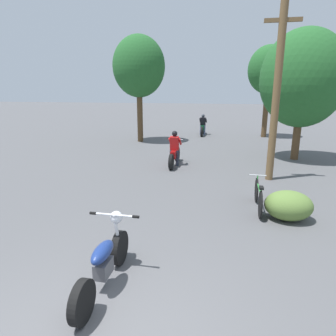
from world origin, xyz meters
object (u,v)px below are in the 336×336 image
(roadside_tree_right_far, at_px, (269,70))
(motorcycle_foreground, at_px, (105,261))
(roadside_tree_right_near, at_px, (303,79))
(motorcycle_rider_lead, at_px, (174,152))
(utility_pole, at_px, (277,92))
(roadside_tree_left, at_px, (139,67))
(bicycle_parked, at_px, (258,196))
(motorcycle_rider_far, at_px, (203,127))

(roadside_tree_right_far, xyz_separation_m, motorcycle_foreground, (-4.04, -16.04, -3.63))
(roadside_tree_right_near, bearing_deg, motorcycle_rider_lead, -157.29)
(utility_pole, bearing_deg, roadside_tree_right_near, 66.47)
(motorcycle_foreground, bearing_deg, roadside_tree_left, 103.98)
(roadside_tree_right_near, height_order, roadside_tree_right_far, roadside_tree_right_far)
(utility_pole, xyz_separation_m, bicycle_parked, (-0.61, -2.78, -2.52))
(roadside_tree_left, distance_m, motorcycle_rider_lead, 6.95)
(bicycle_parked, bearing_deg, motorcycle_rider_lead, 125.49)
(roadside_tree_right_near, relative_size, motorcycle_rider_far, 2.55)
(roadside_tree_right_near, bearing_deg, motorcycle_foreground, -115.53)
(roadside_tree_right_far, distance_m, roadside_tree_left, 7.90)
(utility_pole, xyz_separation_m, roadside_tree_left, (-6.44, 6.44, 1.27))
(roadside_tree_right_far, height_order, roadside_tree_left, roadside_tree_left)
(utility_pole, relative_size, roadside_tree_right_near, 1.04)
(utility_pole, relative_size, motorcycle_rider_lead, 2.77)
(roadside_tree_right_far, xyz_separation_m, motorcycle_rider_far, (-3.90, 0.09, -3.54))
(utility_pole, xyz_separation_m, motorcycle_rider_lead, (-3.51, 1.29, -2.36))
(roadside_tree_right_near, bearing_deg, motorcycle_rider_far, 125.90)
(utility_pole, bearing_deg, motorcycle_rider_lead, 159.88)
(motorcycle_rider_far, distance_m, bicycle_parked, 12.68)
(roadside_tree_right_far, bearing_deg, motorcycle_rider_far, 178.72)
(roadside_tree_right_near, relative_size, roadside_tree_right_far, 0.97)
(roadside_tree_right_near, relative_size, motorcycle_rider_lead, 2.66)
(roadside_tree_right_far, height_order, motorcycle_rider_lead, roadside_tree_right_far)
(motorcycle_foreground, bearing_deg, utility_pole, 63.46)
(roadside_tree_right_far, bearing_deg, motorcycle_foreground, -104.15)
(motorcycle_rider_far, bearing_deg, roadside_tree_right_near, -54.10)
(motorcycle_rider_lead, height_order, motorcycle_rider_far, motorcycle_rider_lead)
(roadside_tree_right_near, bearing_deg, utility_pole, -113.53)
(roadside_tree_left, bearing_deg, motorcycle_foreground, -76.02)
(roadside_tree_left, xyz_separation_m, motorcycle_foreground, (3.21, -12.91, -3.72))
(motorcycle_foreground, distance_m, motorcycle_rider_far, 16.12)
(utility_pole, xyz_separation_m, roadside_tree_right_near, (1.47, 3.37, 0.50))
(roadside_tree_right_near, height_order, bicycle_parked, roadside_tree_right_near)
(roadside_tree_right_far, relative_size, bicycle_parked, 3.17)
(roadside_tree_left, height_order, motorcycle_rider_lead, roadside_tree_left)
(motorcycle_rider_far, bearing_deg, motorcycle_foreground, -90.52)
(roadside_tree_right_far, distance_m, motorcycle_foreground, 16.93)
(roadside_tree_right_far, bearing_deg, bicycle_parked, -96.59)
(motorcycle_foreground, relative_size, motorcycle_rider_lead, 1.00)
(motorcycle_foreground, xyz_separation_m, motorcycle_rider_lead, (-0.28, 7.75, 0.09))
(roadside_tree_right_far, height_order, bicycle_parked, roadside_tree_right_far)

